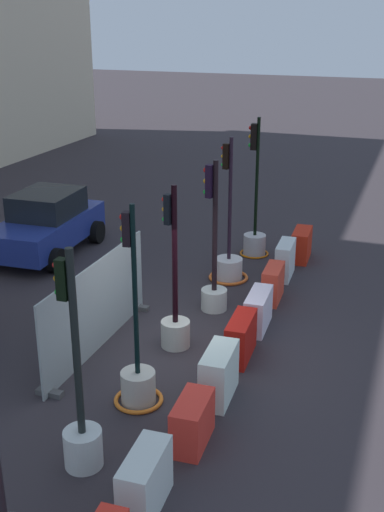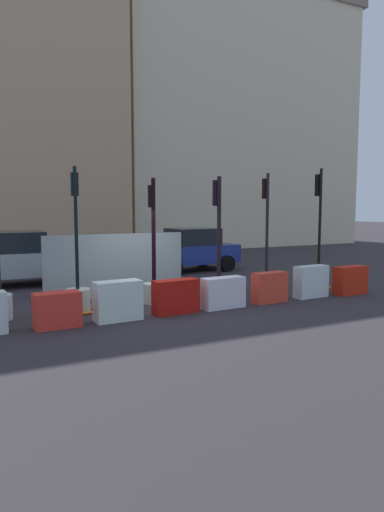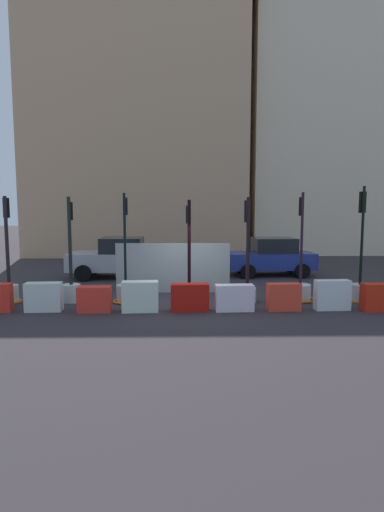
{
  "view_description": "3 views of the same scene",
  "coord_description": "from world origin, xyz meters",
  "px_view_note": "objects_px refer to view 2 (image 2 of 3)",
  "views": [
    {
      "loc": [
        -10.74,
        -4.06,
        6.34
      ],
      "look_at": [
        0.84,
        0.17,
        1.66
      ],
      "focal_mm": 45.14,
      "sensor_mm": 36.0,
      "label": 1
    },
    {
      "loc": [
        -4.83,
        -11.38,
        2.61
      ],
      "look_at": [
        1.37,
        0.6,
        1.19
      ],
      "focal_mm": 33.04,
      "sensor_mm": 36.0,
      "label": 2
    },
    {
      "loc": [
        -0.13,
        -13.54,
        3.1
      ],
      "look_at": [
        0.12,
        0.63,
        1.47
      ],
      "focal_mm": 29.45,
      "sensor_mm": 36.0,
      "label": 3
    }
  ],
  "objects_px": {
    "construction_barrier_7": "(311,282)",
    "construction_barrier_4": "(176,297)",
    "car_blue_estate": "(190,250)",
    "car_silver_hatchback": "(12,260)",
    "traffic_light_3": "(154,279)",
    "traffic_light_6": "(318,267)",
    "traffic_light_5": "(266,277)",
    "construction_barrier_8": "(350,280)",
    "construction_barrier_3": "(118,301)",
    "construction_barrier_2": "(57,310)",
    "construction_barrier_5": "(223,293)",
    "construction_barrier_6": "(270,287)",
    "traffic_light_4": "(218,271)",
    "traffic_light_2": "(78,292)"
  },
  "relations": [
    {
      "from": "construction_barrier_7",
      "to": "construction_barrier_4",
      "type": "bearing_deg",
      "value": -178.96
    },
    {
      "from": "construction_barrier_4",
      "to": "car_blue_estate",
      "type": "bearing_deg",
      "value": 60.28
    },
    {
      "from": "car_silver_hatchback",
      "to": "traffic_light_3",
      "type": "bearing_deg",
      "value": -57.54
    },
    {
      "from": "traffic_light_3",
      "to": "traffic_light_6",
      "type": "relative_size",
      "value": 0.88
    },
    {
      "from": "traffic_light_5",
      "to": "construction_barrier_8",
      "type": "relative_size",
      "value": 3.32
    },
    {
      "from": "construction_barrier_3",
      "to": "car_silver_hatchback",
      "type": "height_order",
      "value": "car_silver_hatchback"
    },
    {
      "from": "construction_barrier_2",
      "to": "construction_barrier_5",
      "type": "bearing_deg",
      "value": 0.55
    },
    {
      "from": "construction_barrier_2",
      "to": "construction_barrier_8",
      "type": "bearing_deg",
      "value": -0.22
    },
    {
      "from": "construction_barrier_8",
      "to": "construction_barrier_6",
      "type": "bearing_deg",
      "value": 177.79
    },
    {
      "from": "traffic_light_4",
      "to": "car_blue_estate",
      "type": "bearing_deg",
      "value": 70.77
    },
    {
      "from": "construction_barrier_7",
      "to": "construction_barrier_8",
      "type": "height_order",
      "value": "construction_barrier_7"
    },
    {
      "from": "construction_barrier_4",
      "to": "construction_barrier_7",
      "type": "height_order",
      "value": "construction_barrier_7"
    },
    {
      "from": "traffic_light_5",
      "to": "traffic_light_6",
      "type": "bearing_deg",
      "value": -4.46
    },
    {
      "from": "construction_barrier_8",
      "to": "car_silver_hatchback",
      "type": "xyz_separation_m",
      "value": [
        -8.78,
        6.23,
        0.45
      ]
    },
    {
      "from": "construction_barrier_2",
      "to": "car_blue_estate",
      "type": "xyz_separation_m",
      "value": [
        6.69,
        6.76,
        0.47
      ]
    },
    {
      "from": "construction_barrier_2",
      "to": "traffic_light_6",
      "type": "bearing_deg",
      "value": 8.51
    },
    {
      "from": "traffic_light_2",
      "to": "construction_barrier_4",
      "type": "bearing_deg",
      "value": -30.62
    },
    {
      "from": "construction_barrier_3",
      "to": "construction_barrier_5",
      "type": "bearing_deg",
      "value": 0.66
    },
    {
      "from": "construction_barrier_4",
      "to": "construction_barrier_6",
      "type": "bearing_deg",
      "value": 0.76
    },
    {
      "from": "construction_barrier_6",
      "to": "car_silver_hatchback",
      "type": "height_order",
      "value": "car_silver_hatchback"
    },
    {
      "from": "traffic_light_6",
      "to": "construction_barrier_2",
      "type": "height_order",
      "value": "traffic_light_6"
    },
    {
      "from": "traffic_light_4",
      "to": "traffic_light_3",
      "type": "bearing_deg",
      "value": 174.47
    },
    {
      "from": "traffic_light_3",
      "to": "construction_barrier_4",
      "type": "xyz_separation_m",
      "value": [
        0.0,
        -1.37,
        -0.25
      ]
    },
    {
      "from": "traffic_light_4",
      "to": "construction_barrier_2",
      "type": "distance_m",
      "value": 4.93
    },
    {
      "from": "traffic_light_6",
      "to": "car_blue_estate",
      "type": "xyz_separation_m",
      "value": [
        -1.84,
        5.48,
        0.2
      ]
    },
    {
      "from": "construction_barrier_5",
      "to": "construction_barrier_6",
      "type": "relative_size",
      "value": 1.15
    },
    {
      "from": "construction_barrier_5",
      "to": "traffic_light_5",
      "type": "bearing_deg",
      "value": 30.26
    },
    {
      "from": "traffic_light_2",
      "to": "car_blue_estate",
      "type": "xyz_separation_m",
      "value": [
        5.93,
        5.48,
        0.34
      ]
    },
    {
      "from": "traffic_light_5",
      "to": "construction_barrier_5",
      "type": "height_order",
      "value": "traffic_light_5"
    },
    {
      "from": "traffic_light_4",
      "to": "construction_barrier_3",
      "type": "distance_m",
      "value": 3.62
    },
    {
      "from": "construction_barrier_5",
      "to": "construction_barrier_7",
      "type": "height_order",
      "value": "construction_barrier_7"
    },
    {
      "from": "construction_barrier_4",
      "to": "construction_barrier_8",
      "type": "distance_m",
      "value": 5.73
    },
    {
      "from": "traffic_light_2",
      "to": "construction_barrier_5",
      "type": "distance_m",
      "value": 3.66
    },
    {
      "from": "car_silver_hatchback",
      "to": "construction_barrier_8",
      "type": "bearing_deg",
      "value": -35.36
    },
    {
      "from": "construction_barrier_3",
      "to": "traffic_light_5",
      "type": "bearing_deg",
      "value": 15.25
    },
    {
      "from": "construction_barrier_3",
      "to": "traffic_light_2",
      "type": "bearing_deg",
      "value": 115.52
    },
    {
      "from": "traffic_light_3",
      "to": "construction_barrier_5",
      "type": "distance_m",
      "value": 1.94
    },
    {
      "from": "traffic_light_2",
      "to": "construction_barrier_5",
      "type": "relative_size",
      "value": 3.05
    },
    {
      "from": "traffic_light_4",
      "to": "construction_barrier_5",
      "type": "distance_m",
      "value": 1.37
    },
    {
      "from": "traffic_light_4",
      "to": "traffic_light_5",
      "type": "xyz_separation_m",
      "value": [
        1.82,
        0.2,
        -0.35
      ]
    },
    {
      "from": "construction_barrier_3",
      "to": "car_blue_estate",
      "type": "relative_size",
      "value": 0.28
    },
    {
      "from": "traffic_light_3",
      "to": "construction_barrier_6",
      "type": "relative_size",
      "value": 3.3
    },
    {
      "from": "car_silver_hatchback",
      "to": "construction_barrier_5",
      "type": "bearing_deg",
      "value": -54.49
    },
    {
      "from": "traffic_light_2",
      "to": "construction_barrier_8",
      "type": "xyz_separation_m",
      "value": [
        7.83,
        -1.31,
        -0.09
      ]
    },
    {
      "from": "construction_barrier_3",
      "to": "construction_barrier_7",
      "type": "relative_size",
      "value": 1.02
    },
    {
      "from": "construction_barrier_3",
      "to": "construction_barrier_7",
      "type": "height_order",
      "value": "construction_barrier_3"
    },
    {
      "from": "traffic_light_5",
      "to": "construction_barrier_7",
      "type": "height_order",
      "value": "traffic_light_5"
    },
    {
      "from": "construction_barrier_7",
      "to": "construction_barrier_8",
      "type": "distance_m",
      "value": 1.4
    },
    {
      "from": "traffic_light_6",
      "to": "construction_barrier_7",
      "type": "relative_size",
      "value": 3.53
    },
    {
      "from": "traffic_light_4",
      "to": "traffic_light_6",
      "type": "bearing_deg",
      "value": 0.77
    }
  ]
}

